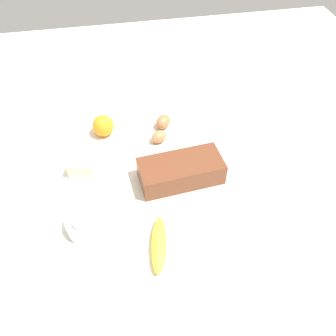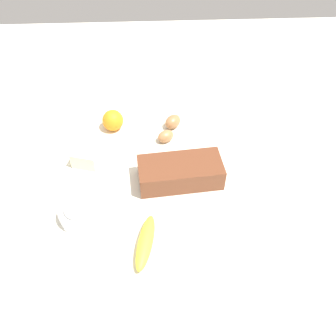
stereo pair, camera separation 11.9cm
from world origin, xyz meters
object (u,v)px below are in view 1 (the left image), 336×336
object	(u,v)px
butter_block	(83,167)
egg_near_butter	(160,137)
loaf_pan	(181,171)
flour_bowl	(87,222)
egg_beside_bowl	(163,122)
banana	(159,244)
orange_fruit	(103,126)

from	to	relation	value
butter_block	egg_near_butter	distance (m)	0.31
loaf_pan	flour_bowl	distance (m)	0.35
loaf_pan	egg_beside_bowl	bearing A→B (deg)	86.29
loaf_pan	banana	xyz separation A→B (m)	(-0.12, -0.25, -0.02)
loaf_pan	butter_block	size ratio (longest dim) A/B	3.23
orange_fruit	egg_near_butter	bearing A→B (deg)	-21.84
banana	egg_beside_bowl	distance (m)	0.55
banana	butter_block	bearing A→B (deg)	120.96
flour_bowl	butter_block	world-z (taller)	flour_bowl
banana	egg_beside_bowl	xyz separation A→B (m)	(0.11, 0.54, 0.01)
banana	orange_fruit	world-z (taller)	orange_fruit
butter_block	egg_near_butter	size ratio (longest dim) A/B	1.40
loaf_pan	egg_near_butter	world-z (taller)	loaf_pan
egg_near_butter	egg_beside_bowl	size ratio (longest dim) A/B	0.89
loaf_pan	butter_block	distance (m)	0.34
banana	loaf_pan	bearing A→B (deg)	64.78
flour_bowl	egg_near_butter	world-z (taller)	flour_bowl
flour_bowl	orange_fruit	bearing A→B (deg)	79.53
loaf_pan	egg_beside_bowl	world-z (taller)	loaf_pan
flour_bowl	butter_block	bearing A→B (deg)	91.48
orange_fruit	egg_beside_bowl	xyz separation A→B (m)	(0.23, -0.00, -0.02)
loaf_pan	banana	distance (m)	0.28
egg_near_butter	orange_fruit	bearing A→B (deg)	158.16
orange_fruit	egg_beside_bowl	world-z (taller)	orange_fruit
loaf_pan	butter_block	world-z (taller)	loaf_pan
orange_fruit	egg_near_butter	size ratio (longest dim) A/B	1.28
loaf_pan	banana	bearing A→B (deg)	-120.67
orange_fruit	egg_near_butter	distance (m)	0.22
loaf_pan	egg_beside_bowl	size ratio (longest dim) A/B	4.05
loaf_pan	egg_beside_bowl	distance (m)	0.28
butter_block	egg_near_butter	bearing A→B (deg)	20.66
banana	butter_block	size ratio (longest dim) A/B	2.11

